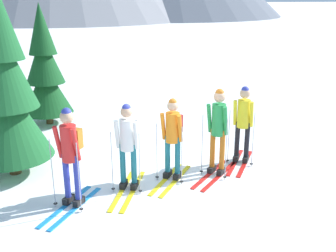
# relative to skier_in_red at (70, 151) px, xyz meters

# --- Properties ---
(ground_plane) EXTENTS (400.00, 400.00, 0.00)m
(ground_plane) POSITION_rel_skier_in_red_xyz_m (1.85, 0.62, -1.05)
(ground_plane) COLOR white
(skier_in_red) EXTENTS (1.06, 1.55, 1.84)m
(skier_in_red) POSITION_rel_skier_in_red_xyz_m (0.00, 0.00, 0.00)
(skier_in_red) COLOR #1E84D1
(skier_in_red) RESTS_ON ground
(skier_in_white) EXTENTS (0.83, 1.74, 1.73)m
(skier_in_white) POSITION_rel_skier_in_red_xyz_m (1.03, 0.48, -0.08)
(skier_in_white) COLOR yellow
(skier_in_white) RESTS_ON ground
(skier_in_orange) EXTENTS (1.10, 1.51, 1.72)m
(skier_in_orange) POSITION_rel_skier_in_red_xyz_m (1.96, 0.80, -0.08)
(skier_in_orange) COLOR yellow
(skier_in_orange) RESTS_ON ground
(skier_in_green) EXTENTS (1.29, 1.46, 1.86)m
(skier_in_green) POSITION_rel_skier_in_red_xyz_m (2.92, 0.85, -0.01)
(skier_in_green) COLOR red
(skier_in_green) RESTS_ON ground
(skier_in_yellow) EXTENTS (1.03, 1.50, 1.77)m
(skier_in_yellow) POSITION_rel_skier_in_red_xyz_m (3.66, 1.41, -0.05)
(skier_in_yellow) COLOR red
(skier_in_yellow) RESTS_ON ground
(pine_tree_near) EXTENTS (1.71, 1.71, 4.12)m
(pine_tree_near) POSITION_rel_skier_in_red_xyz_m (-1.34, 1.56, 0.83)
(pine_tree_near) COLOR #51381E
(pine_tree_near) RESTS_ON ground
(pine_tree_mid) EXTENTS (1.44, 1.44, 3.47)m
(pine_tree_mid) POSITION_rel_skier_in_red_xyz_m (-1.04, 5.03, 0.53)
(pine_tree_mid) COLOR #51381E
(pine_tree_mid) RESTS_ON ground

